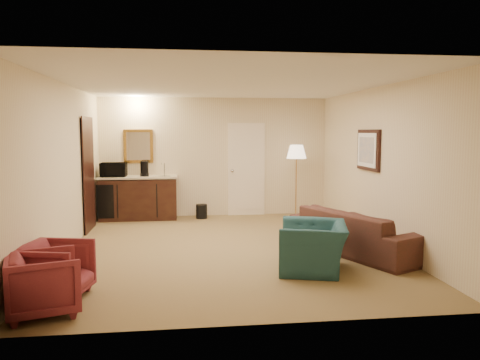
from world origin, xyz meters
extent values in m
plane|color=olive|center=(0.00, 0.00, 0.00)|extent=(6.00, 6.00, 0.00)
cube|color=beige|center=(0.00, 3.00, 1.30)|extent=(5.00, 0.02, 2.60)
cube|color=beige|center=(-2.50, 0.00, 1.30)|extent=(0.02, 6.00, 2.60)
cube|color=beige|center=(2.50, 0.00, 1.30)|extent=(0.02, 6.00, 2.60)
cube|color=white|center=(0.00, 0.00, 2.60)|extent=(5.00, 6.00, 0.02)
cube|color=#F6E5C9|center=(0.70, 2.97, 1.02)|extent=(0.82, 0.06, 2.05)
cube|color=black|center=(-2.47, 1.70, 1.05)|extent=(0.06, 0.98, 2.10)
cube|color=gold|center=(-1.65, 2.97, 1.55)|extent=(0.62, 0.04, 0.72)
cube|color=black|center=(2.46, 0.40, 1.55)|extent=(0.06, 0.90, 0.70)
cube|color=#341D10|center=(-1.65, 2.72, 0.46)|extent=(1.64, 0.58, 0.92)
imported|color=black|center=(1.95, -0.50, 0.44)|extent=(1.54, 2.35, 0.89)
imported|color=#1D4649|center=(1.02, -1.31, 0.43)|extent=(0.89, 1.13, 0.87)
imported|color=maroon|center=(-2.15, -2.00, 0.35)|extent=(0.77, 0.81, 0.70)
imported|color=maroon|center=(-2.15, -2.45, 0.35)|extent=(0.82, 0.85, 0.71)
cube|color=black|center=(1.80, -0.70, 0.20)|extent=(0.82, 0.69, 0.40)
cube|color=#B8843D|center=(1.70, 2.40, 0.80)|extent=(0.55, 0.55, 1.59)
cylinder|color=black|center=(-0.32, 2.65, 0.15)|extent=(0.28, 0.28, 0.30)
imported|color=black|center=(-2.15, 2.71, 1.10)|extent=(0.54, 0.31, 0.36)
cylinder|color=black|center=(-1.51, 2.74, 1.08)|extent=(0.21, 0.21, 0.32)
camera|label=1|loc=(-0.73, -7.32, 1.88)|focal=35.00mm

